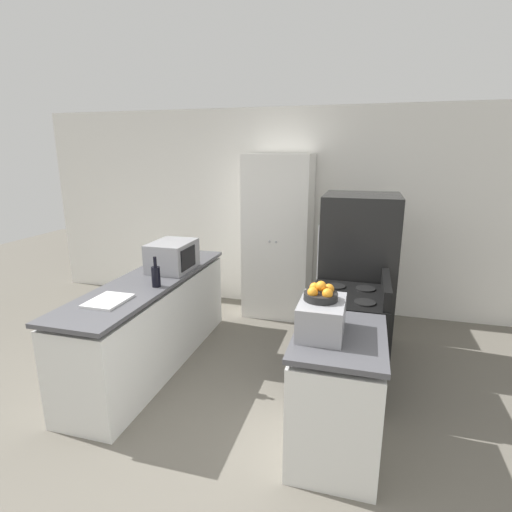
% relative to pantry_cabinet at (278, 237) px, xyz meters
% --- Properties ---
extents(ground_plane, '(14.00, 14.00, 0.00)m').
position_rel_pantry_cabinet_xyz_m(ground_plane, '(0.02, -2.87, -1.02)').
color(ground_plane, '#666056').
extents(wall_back, '(7.00, 0.06, 2.60)m').
position_rel_pantry_cabinet_xyz_m(wall_back, '(0.02, 0.34, 0.28)').
color(wall_back, white).
rests_on(wall_back, ground_plane).
extents(counter_left, '(0.60, 2.32, 0.89)m').
position_rel_pantry_cabinet_xyz_m(counter_left, '(-0.90, -1.60, -0.59)').
color(counter_left, silver).
rests_on(counter_left, ground_plane).
extents(counter_right, '(0.60, 0.85, 0.89)m').
position_rel_pantry_cabinet_xyz_m(counter_right, '(0.94, -2.34, -0.59)').
color(counter_right, silver).
rests_on(counter_right, ground_plane).
extents(pantry_cabinet, '(0.81, 0.60, 2.03)m').
position_rel_pantry_cabinet_xyz_m(pantry_cabinet, '(0.00, 0.00, 0.00)').
color(pantry_cabinet, white).
rests_on(pantry_cabinet, ground_plane).
extents(stove, '(0.66, 0.71, 1.05)m').
position_rel_pantry_cabinet_xyz_m(stove, '(0.96, -1.54, -0.56)').
color(stove, black).
rests_on(stove, ground_plane).
extents(refrigerator, '(0.76, 0.74, 1.65)m').
position_rel_pantry_cabinet_xyz_m(refrigerator, '(1.01, -0.78, -0.19)').
color(refrigerator, black).
rests_on(refrigerator, ground_plane).
extents(microwave, '(0.39, 0.51, 0.29)m').
position_rel_pantry_cabinet_xyz_m(microwave, '(-0.81, -1.28, 0.02)').
color(microwave, '#939399').
rests_on(microwave, counter_left).
extents(wine_bottle, '(0.08, 0.08, 0.28)m').
position_rel_pantry_cabinet_xyz_m(wine_bottle, '(-0.71, -1.80, -0.03)').
color(wine_bottle, black).
rests_on(wine_bottle, counter_left).
extents(toaster_oven, '(0.30, 0.42, 0.23)m').
position_rel_pantry_cabinet_xyz_m(toaster_oven, '(0.82, -2.35, -0.02)').
color(toaster_oven, '#939399').
rests_on(toaster_oven, counter_right).
extents(fruit_bowl, '(0.22, 0.22, 0.13)m').
position_rel_pantry_cabinet_xyz_m(fruit_bowl, '(0.80, -2.34, 0.14)').
color(fruit_bowl, black).
rests_on(fruit_bowl, toaster_oven).
extents(cutting_board, '(0.27, 0.35, 0.02)m').
position_rel_pantry_cabinet_xyz_m(cutting_board, '(-0.90, -2.24, -0.12)').
color(cutting_board, silver).
rests_on(cutting_board, counter_left).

